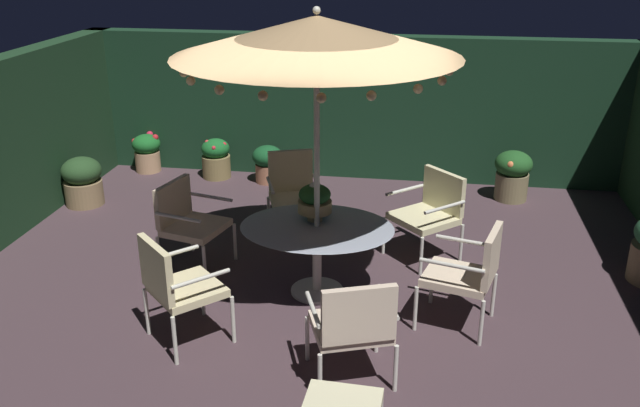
# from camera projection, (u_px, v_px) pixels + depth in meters

# --- Properties ---
(ground_plane) EXTENTS (7.94, 7.45, 0.02)m
(ground_plane) POSITION_uv_depth(u_px,v_px,m) (316.00, 293.00, 6.76)
(ground_plane) COLOR #453339
(hedge_backdrop_rear) EXTENTS (7.94, 0.30, 2.04)m
(hedge_backdrop_rear) POSITION_uv_depth(u_px,v_px,m) (357.00, 107.00, 9.65)
(hedge_backdrop_rear) COLOR #16331F
(hedge_backdrop_rear) RESTS_ON ground_plane
(patio_dining_table) EXTENTS (1.50, 1.19, 0.72)m
(patio_dining_table) POSITION_uv_depth(u_px,v_px,m) (317.00, 238.00, 6.55)
(patio_dining_table) COLOR silver
(patio_dining_table) RESTS_ON ground_plane
(patio_umbrella) EXTENTS (2.56, 2.56, 2.77)m
(patio_umbrella) POSITION_uv_depth(u_px,v_px,m) (317.00, 37.00, 5.83)
(patio_umbrella) COLOR silver
(patio_umbrella) RESTS_ON ground_plane
(centerpiece_planter) EXTENTS (0.33, 0.33, 0.40)m
(centerpiece_planter) POSITION_uv_depth(u_px,v_px,m) (315.00, 200.00, 6.55)
(centerpiece_planter) COLOR tan
(centerpiece_planter) RESTS_ON patio_dining_table
(patio_chair_north) EXTENTS (0.79, 0.75, 0.94)m
(patio_chair_north) POSITION_uv_depth(u_px,v_px,m) (354.00, 323.00, 5.21)
(patio_chair_north) COLOR silver
(patio_chair_north) RESTS_ON ground_plane
(patio_chair_northeast) EXTENTS (0.75, 0.70, 0.98)m
(patio_chair_northeast) POSITION_uv_depth(u_px,v_px,m) (470.00, 270.00, 5.98)
(patio_chair_northeast) COLOR silver
(patio_chair_northeast) RESTS_ON ground_plane
(patio_chair_east) EXTENTS (0.88, 0.88, 0.95)m
(patio_chair_east) POSITION_uv_depth(u_px,v_px,m) (431.00, 209.00, 7.33)
(patio_chair_east) COLOR silver
(patio_chair_east) RESTS_ON ground_plane
(patio_chair_southeast) EXTENTS (0.73, 0.72, 0.98)m
(patio_chair_southeast) POSITION_uv_depth(u_px,v_px,m) (293.00, 189.00, 7.92)
(patio_chair_southeast) COLOR silver
(patio_chair_southeast) RESTS_ON ground_plane
(patio_chair_south) EXTENTS (0.73, 0.77, 0.93)m
(patio_chair_south) POSITION_uv_depth(u_px,v_px,m) (188.00, 218.00, 7.11)
(patio_chair_south) COLOR silver
(patio_chair_south) RESTS_ON ground_plane
(patio_chair_southwest) EXTENTS (0.83, 0.83, 0.99)m
(patio_chair_southwest) POSITION_uv_depth(u_px,v_px,m) (176.00, 283.00, 5.73)
(patio_chair_southwest) COLOR silver
(patio_chair_southwest) RESTS_ON ground_plane
(potted_plant_front_corner) EXTENTS (0.41, 0.41, 0.58)m
(potted_plant_front_corner) POSITION_uv_depth(u_px,v_px,m) (216.00, 158.00, 9.82)
(potted_plant_front_corner) COLOR olive
(potted_plant_front_corner) RESTS_ON ground_plane
(potted_plant_back_right) EXTENTS (0.43, 0.43, 0.54)m
(potted_plant_back_right) POSITION_uv_depth(u_px,v_px,m) (268.00, 162.00, 9.63)
(potted_plant_back_right) COLOR #AC6E4F
(potted_plant_back_right) RESTS_ON ground_plane
(potted_plant_right_far) EXTENTS (0.42, 0.42, 0.57)m
(potted_plant_right_far) POSITION_uv_depth(u_px,v_px,m) (147.00, 151.00, 10.07)
(potted_plant_right_far) COLOR tan
(potted_plant_right_far) RESTS_ON ground_plane
(potted_plant_back_center) EXTENTS (0.51, 0.51, 0.64)m
(potted_plant_back_center) POSITION_uv_depth(u_px,v_px,m) (83.00, 181.00, 8.82)
(potted_plant_back_center) COLOR #8D724E
(potted_plant_back_center) RESTS_ON ground_plane
(potted_plant_left_far) EXTENTS (0.49, 0.49, 0.67)m
(potted_plant_left_far) POSITION_uv_depth(u_px,v_px,m) (513.00, 174.00, 8.97)
(potted_plant_left_far) COLOR olive
(potted_plant_left_far) RESTS_ON ground_plane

